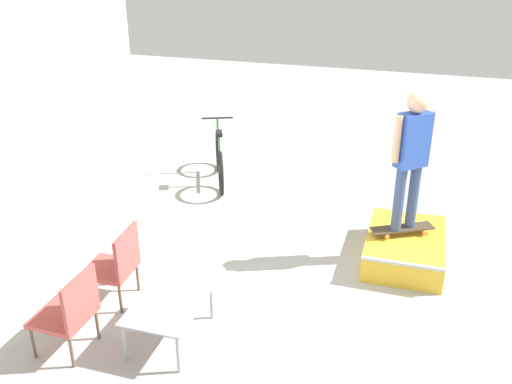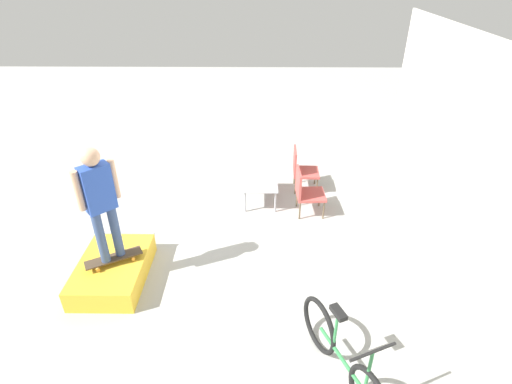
{
  "view_description": "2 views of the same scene",
  "coord_description": "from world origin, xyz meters",
  "px_view_note": "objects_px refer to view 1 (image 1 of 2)",
  "views": [
    {
      "loc": [
        -5.23,
        -1.18,
        3.86
      ],
      "look_at": [
        0.61,
        0.6,
        1.03
      ],
      "focal_mm": 40.0,
      "sensor_mm": 36.0,
      "label": 1
    },
    {
      "loc": [
        5.83,
        1.03,
        4.22
      ],
      "look_at": [
        0.51,
        0.97,
        1.05
      ],
      "focal_mm": 28.0,
      "sensor_mm": 36.0,
      "label": 2
    }
  ],
  "objects_px": {
    "skateboard_on_ramp": "(402,228)",
    "patio_chair_left": "(70,310)",
    "patio_chair_right": "(116,263)",
    "bicycle": "(219,160)",
    "coffee_table": "(169,306)",
    "person_skater": "(412,151)",
    "skate_ramp_box": "(405,247)"
  },
  "relations": [
    {
      "from": "skate_ramp_box",
      "to": "bicycle",
      "type": "distance_m",
      "value": 3.53
    },
    {
      "from": "person_skater",
      "to": "coffee_table",
      "type": "relative_size",
      "value": 1.78
    },
    {
      "from": "skateboard_on_ramp",
      "to": "patio_chair_left",
      "type": "xyz_separation_m",
      "value": [
        -2.77,
        2.98,
        0.06
      ]
    },
    {
      "from": "skate_ramp_box",
      "to": "patio_chair_right",
      "type": "bearing_deg",
      "value": 121.25
    },
    {
      "from": "person_skater",
      "to": "patio_chair_left",
      "type": "height_order",
      "value": "person_skater"
    },
    {
      "from": "person_skater",
      "to": "patio_chair_left",
      "type": "relative_size",
      "value": 1.94
    },
    {
      "from": "patio_chair_right",
      "to": "bicycle",
      "type": "relative_size",
      "value": 0.55
    },
    {
      "from": "skateboard_on_ramp",
      "to": "person_skater",
      "type": "xyz_separation_m",
      "value": [
        0.0,
        0.0,
        1.04
      ]
    },
    {
      "from": "patio_chair_right",
      "to": "bicycle",
      "type": "distance_m",
      "value": 3.49
    },
    {
      "from": "skateboard_on_ramp",
      "to": "coffee_table",
      "type": "height_order",
      "value": "coffee_table"
    },
    {
      "from": "skate_ramp_box",
      "to": "skateboard_on_ramp",
      "type": "distance_m",
      "value": 0.26
    },
    {
      "from": "person_skater",
      "to": "patio_chair_right",
      "type": "distance_m",
      "value": 3.65
    },
    {
      "from": "patio_chair_left",
      "to": "coffee_table",
      "type": "bearing_deg",
      "value": 119.63
    },
    {
      "from": "skateboard_on_ramp",
      "to": "coffee_table",
      "type": "distance_m",
      "value": 3.15
    },
    {
      "from": "skateboard_on_ramp",
      "to": "patio_chair_right",
      "type": "xyz_separation_m",
      "value": [
        -1.87,
        2.98,
        0.06
      ]
    },
    {
      "from": "skate_ramp_box",
      "to": "patio_chair_left",
      "type": "height_order",
      "value": "patio_chair_left"
    },
    {
      "from": "person_skater",
      "to": "coffee_table",
      "type": "height_order",
      "value": "person_skater"
    },
    {
      "from": "skate_ramp_box",
      "to": "skateboard_on_ramp",
      "type": "xyz_separation_m",
      "value": [
        0.03,
        0.06,
        0.25
      ]
    },
    {
      "from": "patio_chair_left",
      "to": "person_skater",
      "type": "bearing_deg",
      "value": 134.51
    },
    {
      "from": "patio_chair_right",
      "to": "bicycle",
      "type": "bearing_deg",
      "value": 178.6
    },
    {
      "from": "skate_ramp_box",
      "to": "patio_chair_left",
      "type": "xyz_separation_m",
      "value": [
        -2.74,
        3.04,
        0.31
      ]
    },
    {
      "from": "skate_ramp_box",
      "to": "person_skater",
      "type": "distance_m",
      "value": 1.29
    },
    {
      "from": "person_skater",
      "to": "skateboard_on_ramp",
      "type": "bearing_deg",
      "value": 0.0
    },
    {
      "from": "skate_ramp_box",
      "to": "patio_chair_left",
      "type": "distance_m",
      "value": 4.1
    },
    {
      "from": "skateboard_on_ramp",
      "to": "skate_ramp_box",
      "type": "bearing_deg",
      "value": -52.75
    },
    {
      "from": "person_skater",
      "to": "coffee_table",
      "type": "distance_m",
      "value": 3.32
    },
    {
      "from": "skate_ramp_box",
      "to": "patio_chair_right",
      "type": "height_order",
      "value": "patio_chair_right"
    },
    {
      "from": "coffee_table",
      "to": "person_skater",
      "type": "bearing_deg",
      "value": -42.64
    },
    {
      "from": "skate_ramp_box",
      "to": "bicycle",
      "type": "relative_size",
      "value": 0.87
    },
    {
      "from": "skateboard_on_ramp",
      "to": "patio_chair_right",
      "type": "bearing_deg",
      "value": -176.79
    },
    {
      "from": "person_skater",
      "to": "patio_chair_right",
      "type": "height_order",
      "value": "person_skater"
    },
    {
      "from": "skate_ramp_box",
      "to": "coffee_table",
      "type": "distance_m",
      "value": 3.18
    }
  ]
}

